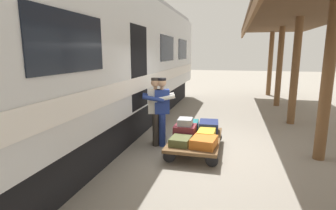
{
  "coord_description": "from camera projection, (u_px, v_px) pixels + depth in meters",
  "views": [
    {
      "loc": [
        -0.44,
        6.18,
        2.31
      ],
      "look_at": [
        0.97,
        0.47,
        1.15
      ],
      "focal_mm": 28.43,
      "sensor_mm": 36.0,
      "label": 1
    }
  ],
  "objects": [
    {
      "name": "porter_by_door",
      "position": [
        156.0,
        109.0,
        6.64
      ],
      "size": [
        0.73,
        0.55,
        1.7
      ],
      "color": "#332D28",
      "rests_on": "ground_plane"
    },
    {
      "name": "suitcase_teal_softside",
      "position": [
        189.0,
        126.0,
        6.85
      ],
      "size": [
        0.49,
        0.5,
        0.26
      ],
      "primitive_type": "cube",
      "rotation": [
        0.0,
        0.0,
        0.06
      ],
      "color": "#1E666B",
      "rests_on": "luggage_cart"
    },
    {
      "name": "ground_plane",
      "position": [
        211.0,
        150.0,
        6.43
      ],
      "size": [
        60.0,
        60.0,
        0.0
      ],
      "primitive_type": "plane",
      "color": "gray"
    },
    {
      "name": "train_car",
      "position": [
        84.0,
        63.0,
        6.81
      ],
      "size": [
        3.02,
        16.06,
        4.0
      ],
      "color": "silver",
      "rests_on": "ground_plane"
    },
    {
      "name": "suitcase_olive_duffel",
      "position": [
        181.0,
        141.0,
        5.81
      ],
      "size": [
        0.45,
        0.53,
        0.16
      ],
      "primitive_type": "cube",
      "rotation": [
        0.0,
        0.0,
        -0.07
      ],
      "color": "brown",
      "rests_on": "luggage_cart"
    },
    {
      "name": "suitcase_yellow_case",
      "position": [
        207.0,
        134.0,
        6.21
      ],
      "size": [
        0.4,
        0.65,
        0.21
      ],
      "primitive_type": "cube",
      "rotation": [
        0.0,
        0.0,
        -0.03
      ],
      "color": "gold",
      "rests_on": "luggage_cart"
    },
    {
      "name": "suitcase_gray_aluminum",
      "position": [
        185.0,
        122.0,
        6.29
      ],
      "size": [
        0.34,
        0.41,
        0.16
      ],
      "primitive_type": "cube",
      "rotation": [
        0.0,
        0.0,
        0.03
      ],
      "color": "#9EA0A5",
      "rests_on": "suitcase_burgundy_valise"
    },
    {
      "name": "suitcase_orange_carryall",
      "position": [
        204.0,
        142.0,
        5.68
      ],
      "size": [
        0.57,
        0.65,
        0.2
      ],
      "primitive_type": "cube",
      "rotation": [
        0.0,
        0.0,
        -0.13
      ],
      "color": "#CC6B23",
      "rests_on": "luggage_cart"
    },
    {
      "name": "suitcase_navy_fabric",
      "position": [
        209.0,
        127.0,
        6.73
      ],
      "size": [
        0.5,
        0.64,
        0.27
      ],
      "primitive_type": "cube",
      "rotation": [
        0.0,
        0.0,
        0.06
      ],
      "color": "navy",
      "rests_on": "luggage_cart"
    },
    {
      "name": "porter_in_overalls",
      "position": [
        161.0,
        109.0,
        6.61
      ],
      "size": [
        0.73,
        0.57,
        1.7
      ],
      "color": "navy",
      "rests_on": "ground_plane"
    },
    {
      "name": "luggage_cart",
      "position": [
        196.0,
        140.0,
        6.3
      ],
      "size": [
        1.17,
        2.0,
        0.33
      ],
      "color": "brown",
      "rests_on": "ground_plane"
    },
    {
      "name": "suitcase_burgundy_valise",
      "position": [
        185.0,
        131.0,
        6.32
      ],
      "size": [
        0.5,
        0.5,
        0.29
      ],
      "primitive_type": "cube",
      "rotation": [
        0.0,
        0.0,
        -0.01
      ],
      "color": "maroon",
      "rests_on": "luggage_cart"
    },
    {
      "name": "platform_canopy",
      "position": [
        333.0,
        4.0,
        5.26
      ],
      "size": [
        3.2,
        19.41,
        3.56
      ],
      "color": "brown",
      "rests_on": "ground_plane"
    }
  ]
}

